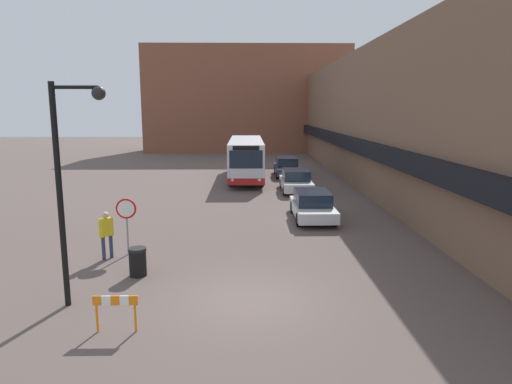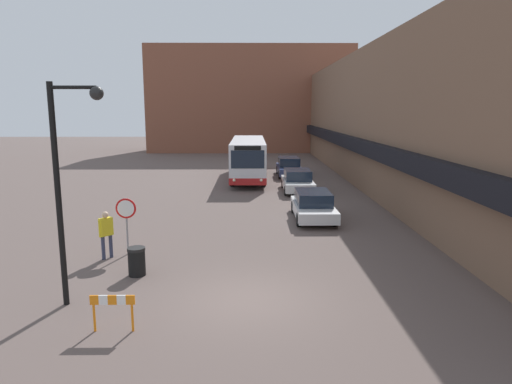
% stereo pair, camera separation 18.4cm
% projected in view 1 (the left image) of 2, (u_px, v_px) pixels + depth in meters
% --- Properties ---
extents(ground_plane, '(160.00, 160.00, 0.00)m').
position_uv_depth(ground_plane, '(250.00, 300.00, 13.15)').
color(ground_plane, brown).
extents(building_row_right, '(5.50, 60.00, 9.51)m').
position_uv_depth(building_row_right, '(373.00, 118.00, 36.11)').
color(building_row_right, brown).
rests_on(building_row_right, ground_plane).
extents(building_backdrop_far, '(26.00, 8.00, 13.28)m').
position_uv_depth(building_backdrop_far, '(247.00, 100.00, 59.76)').
color(building_backdrop_far, brown).
rests_on(building_backdrop_far, ground_plane).
extents(city_bus, '(2.55, 11.74, 3.09)m').
position_uv_depth(city_bus, '(246.00, 158.00, 35.82)').
color(city_bus, silver).
rests_on(city_bus, ground_plane).
extents(parked_car_front, '(1.91, 4.52, 1.40)m').
position_uv_depth(parked_car_front, '(312.00, 205.00, 22.72)').
color(parked_car_front, silver).
rests_on(parked_car_front, ground_plane).
extents(parked_car_middle, '(1.94, 4.58, 1.45)m').
position_uv_depth(parked_car_middle, '(296.00, 181.00, 30.44)').
color(parked_car_middle, silver).
rests_on(parked_car_middle, ground_plane).
extents(parked_car_back, '(1.89, 4.89, 1.54)m').
position_uv_depth(parked_car_back, '(287.00, 167.00, 37.45)').
color(parked_car_back, navy).
rests_on(parked_car_back, ground_plane).
extents(stop_sign, '(0.76, 0.08, 2.16)m').
position_uv_depth(stop_sign, '(126.00, 214.00, 16.95)').
color(stop_sign, gray).
rests_on(stop_sign, ground_plane).
extents(street_lamp, '(1.46, 0.36, 6.12)m').
position_uv_depth(street_lamp, '(69.00, 170.00, 12.11)').
color(street_lamp, black).
rests_on(street_lamp, ground_plane).
extents(pedestrian, '(0.48, 0.50, 1.77)m').
position_uv_depth(pedestrian, '(106.00, 231.00, 16.55)').
color(pedestrian, '#333851').
rests_on(pedestrian, ground_plane).
extents(trash_bin, '(0.59, 0.59, 0.95)m').
position_uv_depth(trash_bin, '(138.00, 262.00, 14.96)').
color(trash_bin, black).
rests_on(trash_bin, ground_plane).
extents(construction_barricade, '(1.10, 0.06, 0.94)m').
position_uv_depth(construction_barricade, '(116.00, 306.00, 11.13)').
color(construction_barricade, orange).
rests_on(construction_barricade, ground_plane).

